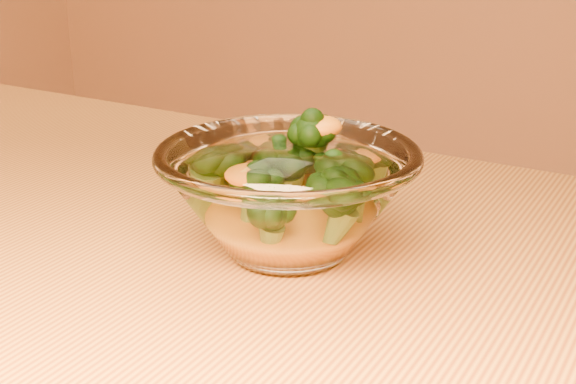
{
  "coord_description": "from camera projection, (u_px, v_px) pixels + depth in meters",
  "views": [
    {
      "loc": [
        0.36,
        -0.36,
        1.0
      ],
      "look_at": [
        0.09,
        0.11,
        0.8
      ],
      "focal_mm": 50.0,
      "sensor_mm": 36.0,
      "label": 1
    }
  ],
  "objects": [
    {
      "name": "glass_bowl",
      "position": [
        288.0,
        197.0,
        0.58
      ],
      "size": [
        0.19,
        0.19,
        0.09
      ],
      "color": "white",
      "rests_on": "table"
    },
    {
      "name": "cheese_sauce",
      "position": [
        288.0,
        220.0,
        0.59
      ],
      "size": [
        0.1,
        0.1,
        0.03
      ],
      "primitive_type": "ellipsoid",
      "color": "orange",
      "rests_on": "glass_bowl"
    },
    {
      "name": "broccoli_heap",
      "position": [
        292.0,
        177.0,
        0.59
      ],
      "size": [
        0.13,
        0.12,
        0.08
      ],
      "color": "black",
      "rests_on": "cheese_sauce"
    }
  ]
}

